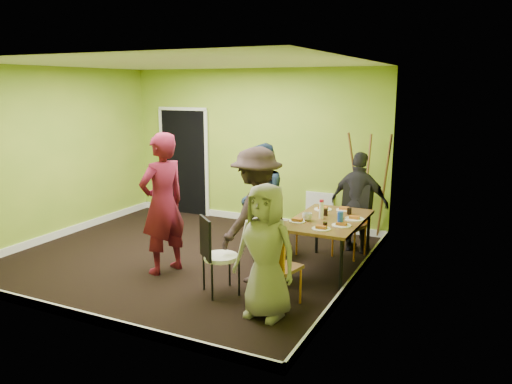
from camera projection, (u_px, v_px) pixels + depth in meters
ground at (188, 257)px, 7.42m from camera, size 5.00×5.00×0.00m
room_walls at (186, 191)px, 7.26m from camera, size 5.04×4.54×2.82m
dining_table at (328, 223)px, 6.69m from camera, size 0.90×1.50×0.75m
chair_left_far at (276, 219)px, 7.35m from camera, size 0.43×0.43×1.02m
chair_left_near at (270, 243)px, 6.51m from camera, size 0.42×0.41×0.86m
chair_back_end at (356, 205)px, 7.46m from camera, size 0.52×0.59×1.06m
chair_front_end at (276, 262)px, 5.63m from camera, size 0.48×0.48×0.98m
chair_bentwood at (215, 252)px, 6.00m from camera, size 0.53×0.53×0.97m
easel at (369, 188)px, 8.03m from camera, size 0.71×0.67×1.78m
plate_near_left at (323, 209)px, 7.16m from camera, size 0.25×0.25×0.01m
plate_near_right at (297, 221)px, 6.53m from camera, size 0.22×0.22×0.01m
plate_far_back at (344, 210)px, 7.13m from camera, size 0.22×0.22×0.01m
plate_far_front at (321, 229)px, 6.19m from camera, size 0.24×0.24×0.01m
plate_wall_back at (354, 219)px, 6.64m from camera, size 0.26×0.26×0.01m
plate_wall_front at (341, 225)px, 6.34m from camera, size 0.25×0.25×0.01m
thermos at (321, 210)px, 6.67m from camera, size 0.06×0.06×0.23m
blue_bottle at (340, 218)px, 6.35m from camera, size 0.08×0.08×0.18m
orange_bottle at (322, 212)px, 6.87m from camera, size 0.03×0.03×0.08m
glass_mid at (326, 212)px, 6.84m from camera, size 0.06×0.06×0.10m
glass_back at (349, 211)px, 6.90m from camera, size 0.07×0.07×0.09m
glass_front at (325, 225)px, 6.21m from camera, size 0.06×0.06×0.09m
cup_a at (307, 217)px, 6.58m from camera, size 0.13×0.13×0.10m
cup_b at (340, 215)px, 6.69m from camera, size 0.09×0.09×0.08m
person_standing at (163, 204)px, 6.65m from camera, size 0.64×0.80×1.91m
person_left_far at (261, 199)px, 7.45m from camera, size 0.89×0.99×1.67m
person_left_near at (257, 215)px, 6.35m from camera, size 0.92×1.26×1.75m
person_back_end at (359, 202)px, 7.53m from camera, size 0.94×0.50×1.54m
person_front_end at (266, 251)px, 5.38m from camera, size 0.76×0.53×1.49m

